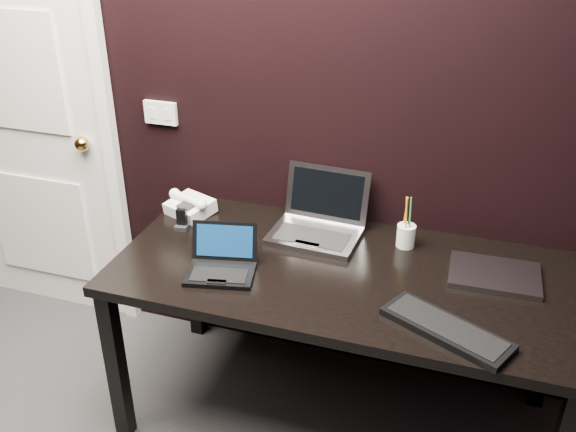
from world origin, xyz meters
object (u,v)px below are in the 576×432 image
(desk, at_px, (342,287))
(desk_phone, at_px, (190,206))
(door, at_px, (21,113))
(ext_keyboard, at_px, (446,329))
(netbook, at_px, (222,264))
(silver_laptop, at_px, (318,224))
(mobile_phone, at_px, (182,222))
(closed_laptop, at_px, (495,275))
(pen_cup, at_px, (406,235))

(desk, distance_m, desk_phone, 0.77)
(door, relative_size, desk_phone, 9.66)
(desk_phone, bearing_deg, ext_keyboard, -23.03)
(netbook, distance_m, silver_laptop, 0.46)
(desk_phone, xyz_separation_m, mobile_phone, (0.03, -0.13, -0.01))
(closed_laptop, relative_size, desk_phone, 1.47)
(ext_keyboard, height_order, pen_cup, pen_cup)
(netbook, height_order, desk_phone, netbook)
(desk, relative_size, closed_laptop, 5.21)
(closed_laptop, bearing_deg, desk, -167.52)
(door, height_order, desk, door)
(ext_keyboard, xyz_separation_m, closed_laptop, (0.13, 0.37, -0.00))
(door, relative_size, pen_cup, 10.05)
(silver_laptop, bearing_deg, closed_laptop, -8.94)
(door, height_order, closed_laptop, door)
(door, distance_m, netbook, 1.36)
(door, xyz_separation_m, pen_cup, (1.84, -0.13, -0.26))
(door, xyz_separation_m, mobile_phone, (0.94, -0.28, -0.27))
(closed_laptop, relative_size, mobile_phone, 3.77)
(mobile_phone, xyz_separation_m, pen_cup, (0.90, 0.15, 0.02))
(netbook, relative_size, silver_laptop, 0.78)
(desk, distance_m, ext_keyboard, 0.48)
(closed_laptop, distance_m, desk_phone, 1.27)
(door, bearing_deg, netbook, -23.23)
(desk, xyz_separation_m, mobile_phone, (-0.70, 0.10, 0.11))
(netbook, relative_size, ext_keyboard, 0.64)
(silver_laptop, distance_m, closed_laptop, 0.70)
(desk_phone, bearing_deg, closed_laptop, -4.85)
(door, xyz_separation_m, netbook, (1.23, -0.53, -0.27))
(pen_cup, bearing_deg, ext_keyboard, -67.21)
(ext_keyboard, relative_size, desk_phone, 2.00)
(door, xyz_separation_m, silver_laptop, (1.49, -0.15, -0.26))
(ext_keyboard, height_order, closed_laptop, ext_keyboard)
(door, height_order, mobile_phone, door)
(door, relative_size, mobile_phone, 24.75)
(netbook, height_order, pen_cup, pen_cup)
(netbook, relative_size, closed_laptop, 0.88)
(desk, distance_m, netbook, 0.46)
(silver_laptop, xyz_separation_m, mobile_phone, (-0.54, -0.13, -0.01))
(closed_laptop, bearing_deg, silver_laptop, 171.06)
(pen_cup, bearing_deg, silver_laptop, -177.51)
(desk, distance_m, closed_laptop, 0.55)
(desk, bearing_deg, silver_laptop, 125.39)
(door, bearing_deg, silver_laptop, -5.67)
(silver_laptop, bearing_deg, pen_cup, 2.49)
(netbook, bearing_deg, door, 156.77)
(netbook, bearing_deg, silver_laptop, 55.66)
(pen_cup, bearing_deg, door, 175.88)
(closed_laptop, distance_m, pen_cup, 0.37)
(netbook, bearing_deg, mobile_phone, 138.93)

